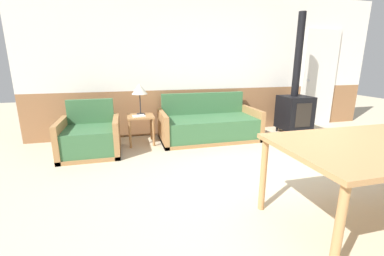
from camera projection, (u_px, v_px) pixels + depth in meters
ground_plane at (289, 187)px, 3.00m from camera, size 16.00×16.00×0.00m
wall_back at (216, 65)px, 5.12m from camera, size 7.20×0.06×2.70m
couch at (209, 126)px, 4.79m from camera, size 1.80×0.90×0.83m
armchair at (90, 138)px, 4.02m from camera, size 0.89×0.83×0.82m
side_table at (141, 121)px, 4.49m from camera, size 0.45×0.45×0.51m
table_lamp at (139, 90)px, 4.43m from camera, size 0.27×0.27×0.54m
book_stack at (139, 116)px, 4.38m from camera, size 0.22×0.18×0.02m
dining_table at (384, 150)px, 2.17m from camera, size 1.82×1.03×0.77m
wood_stove at (295, 105)px, 5.11m from camera, size 0.55×0.56×2.31m
entry_door at (319, 79)px, 5.74m from camera, size 0.86×0.09×2.09m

